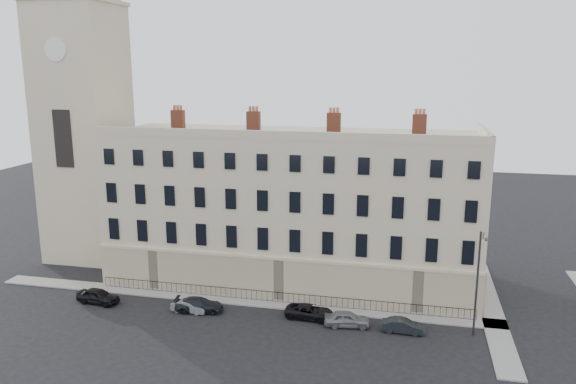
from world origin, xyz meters
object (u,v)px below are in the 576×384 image
(car_d, at_px, (310,312))
(car_f, at_px, (403,326))
(streetlamp, at_px, (478,279))
(car_a, at_px, (98,296))
(car_b, at_px, (189,306))
(car_c, at_px, (199,305))
(car_e, at_px, (347,319))

(car_d, relative_size, car_f, 1.22)
(car_f, distance_m, streetlamp, 7.08)
(car_a, distance_m, car_b, 8.94)
(car_d, xyz_separation_m, car_f, (7.93, -0.93, -0.02))
(car_c, distance_m, car_d, 9.87)
(car_c, bearing_deg, car_a, 83.66)
(car_b, bearing_deg, car_f, -86.71)
(streetlamp, bearing_deg, car_d, -172.76)
(car_f, height_order, streetlamp, streetlamp)
(car_f, relative_size, streetlamp, 0.40)
(car_c, xyz_separation_m, car_e, (13.18, -0.05, 0.03))
(car_b, xyz_separation_m, car_c, (0.82, 0.32, 0.09))
(car_a, bearing_deg, car_d, -80.18)
(car_e, bearing_deg, car_d, 68.18)
(car_c, distance_m, car_e, 13.18)
(car_c, bearing_deg, car_d, -93.82)
(car_a, relative_size, car_d, 0.94)
(car_a, height_order, car_c, car_a)
(car_b, relative_size, car_e, 0.83)
(streetlamp, bearing_deg, car_e, -168.59)
(car_c, relative_size, streetlamp, 0.49)
(car_b, relative_size, car_d, 0.75)
(car_a, height_order, car_e, car_a)
(car_a, xyz_separation_m, car_d, (19.60, 1.11, -0.09))
(car_a, height_order, car_b, car_a)
(car_a, relative_size, streetlamp, 0.46)
(car_e, height_order, car_f, car_e)
(car_d, bearing_deg, car_f, -92.92)
(car_e, bearing_deg, car_f, -99.29)
(car_d, bearing_deg, streetlamp, -87.64)
(car_a, distance_m, car_c, 9.77)
(car_b, bearing_deg, car_e, -86.11)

